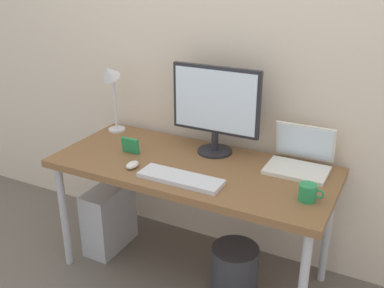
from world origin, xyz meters
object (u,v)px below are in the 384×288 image
Objects in this scene: laptop at (300,158)px; wastebasket at (234,271)px; desk_lamp at (111,83)px; desk at (192,174)px; keyboard at (181,178)px; coffee_mug at (308,192)px; computer_tower at (109,218)px; photo_frame at (130,145)px; mouse at (132,165)px; monitor at (216,105)px.

wastebasket is (-0.23, -0.29, -0.62)m from laptop.
desk is at bearing -17.03° from desk_lamp.
coffee_mug reaches higher than keyboard.
computer_tower is 1.40× the size of wastebasket.
laptop is 0.95m from photo_frame.
wastebasket is at bearing -129.18° from laptop.
mouse is 0.64m from computer_tower.
mouse reaches higher than wastebasket.
laptop is 1.28m from computer_tower.
wastebasket is at bearing -3.13° from photo_frame.
monitor is 1.62× the size of laptop.
laptop is at bearing 2.16° from monitor.
desk reaches higher than computer_tower.
keyboard is 4.00× the size of photo_frame.
mouse is 0.30× the size of wastebasket.
monitor reaches higher than computer_tower.
computer_tower is at bearing -168.18° from laptop.
desk is 12.99× the size of coffee_mug.
desk_lamp reaches higher than keyboard.
mouse is at bearing -167.90° from wastebasket.
mouse is (-0.80, -0.41, -0.04)m from laptop.
laptop is at bearing 0.84° from desk_lamp.
photo_frame is 0.26× the size of computer_tower.
desk_lamp is 0.46m from photo_frame.
coffee_mug reaches higher than wastebasket.
laptop is at bearing 50.82° from wastebasket.
computer_tower is at bearing 152.25° from mouse.
desk_lamp is at bearing 136.30° from mouse.
photo_frame is at bearing -151.38° from monitor.
photo_frame is (-0.91, -0.25, -0.01)m from laptop.
computer_tower is (-1.25, 0.09, -0.54)m from coffee_mug.
desk_lamp is at bearing 179.94° from monitor.
desk_lamp is at bearing 141.17° from photo_frame.
keyboard is (-0.50, -0.42, -0.05)m from laptop.
monitor is 0.92m from wastebasket.
desk_lamp is at bearing -179.16° from laptop.
mouse is (-0.30, 0.01, 0.01)m from keyboard.
monitor is 1.03m from computer_tower.
desk_lamp is (-1.20, -0.02, 0.27)m from laptop.
coffee_mug is 1.36m from computer_tower.
monitor reaches higher than mouse.
laptop is at bearing 22.80° from desk.
desk is 0.59m from laptop.
monitor reaches higher than keyboard.
desk_lamp reaches higher than computer_tower.
coffee_mug reaches higher than mouse.
monitor is at bearing 153.40° from coffee_mug.
coffee_mug is (0.65, -0.10, 0.10)m from desk.
coffee_mug is at bearing -4.14° from computer_tower.
monitor is at bearing 89.29° from keyboard.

